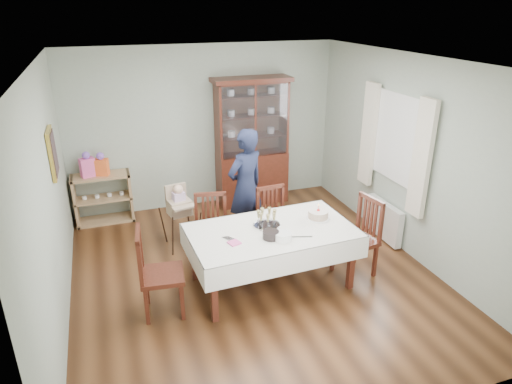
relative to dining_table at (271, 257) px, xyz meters
name	(u,v)px	position (x,y,z in m)	size (l,w,h in m)	color
floor	(253,274)	(-0.15, 0.27, -0.38)	(5.00, 5.00, 0.00)	#593319
room_shell	(239,138)	(-0.15, 0.80, 1.32)	(5.00, 5.00, 5.00)	#9EAA99
dining_table	(271,257)	(0.00, 0.00, 0.00)	(2.04, 1.23, 0.76)	#4E1D13
china_cabinet	(252,140)	(0.60, 2.53, 0.74)	(1.30, 0.48, 2.18)	#4E1D13
sideboard	(103,198)	(-1.90, 2.55, 0.02)	(0.90, 0.38, 0.80)	tan
picture_frame	(52,153)	(-2.37, 1.07, 1.27)	(0.04, 0.48, 0.58)	gold
window	(397,138)	(2.07, 0.57, 1.17)	(0.04, 1.02, 1.22)	white
curtain_left	(422,159)	(2.01, -0.05, 1.07)	(0.07, 0.30, 1.55)	silver
curtain_right	(369,134)	(2.01, 1.19, 1.07)	(0.07, 0.30, 1.55)	silver
radiator	(384,220)	(2.01, 0.57, -0.08)	(0.10, 0.80, 0.55)	white
chair_far_left	(212,246)	(-0.59, 0.66, -0.09)	(0.52, 0.52, 0.99)	#4E1D13
chair_far_right	(275,236)	(0.30, 0.64, -0.09)	(0.47, 0.47, 0.98)	#4E1D13
chair_end_left	(162,288)	(-1.37, -0.12, -0.07)	(0.52, 0.52, 1.05)	#4E1D13
chair_end_right	(355,252)	(1.12, -0.12, -0.08)	(0.54, 0.54, 1.03)	#4E1D13
woman	(246,187)	(0.05, 1.18, 0.47)	(0.62, 0.41, 1.71)	black
high_chair	(180,222)	(-0.88, 1.38, -0.02)	(0.49, 0.49, 0.94)	black
champagne_tray	(267,221)	(-0.02, 0.12, 0.44)	(0.34, 0.34, 0.20)	silver
birthday_cake	(318,215)	(0.66, 0.09, 0.43)	(0.29, 0.29, 0.20)	white
plate_stack_dark	(271,235)	(-0.09, -0.20, 0.42)	(0.19, 0.19, 0.09)	black
plate_stack_white	(283,236)	(0.03, -0.27, 0.42)	(0.20, 0.20, 0.09)	white
napkin_stack	(234,243)	(-0.52, -0.18, 0.38)	(0.12, 0.12, 0.02)	#E7559C
cutlery	(227,239)	(-0.58, -0.06, 0.38)	(0.10, 0.15, 0.01)	silver
cake_knife	(301,237)	(0.25, -0.29, 0.38)	(0.27, 0.02, 0.01)	silver
gift_bag_pink	(87,166)	(-2.06, 2.53, 0.59)	(0.25, 0.20, 0.40)	#E7559C
gift_bag_orange	(101,165)	(-1.86, 2.53, 0.58)	(0.23, 0.20, 0.37)	orange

